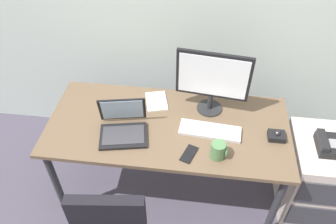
% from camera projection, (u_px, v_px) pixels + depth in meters
% --- Properties ---
extents(ground_plane, '(8.00, 8.00, 0.00)m').
position_uv_depth(ground_plane, '(168.00, 187.00, 2.81)').
color(ground_plane, '#494353').
extents(desk, '(1.66, 0.76, 0.75)m').
position_uv_depth(desk, '(168.00, 132.00, 2.34)').
color(desk, brown).
rests_on(desk, ground).
extents(file_cabinet, '(0.42, 0.53, 0.67)m').
position_uv_depth(file_cabinet, '(313.00, 176.00, 2.48)').
color(file_cabinet, beige).
rests_on(file_cabinet, ground).
extents(desk_phone, '(0.17, 0.20, 0.09)m').
position_uv_depth(desk_phone, '(329.00, 145.00, 2.22)').
color(desk_phone, black).
rests_on(desk_phone, file_cabinet).
extents(monitor_main, '(0.50, 0.18, 0.47)m').
position_uv_depth(monitor_main, '(213.00, 79.00, 2.22)').
color(monitor_main, '#262628').
rests_on(monitor_main, desk).
extents(keyboard, '(0.42, 0.17, 0.03)m').
position_uv_depth(keyboard, '(210.00, 130.00, 2.23)').
color(keyboard, silver).
rests_on(keyboard, desk).
extents(laptop, '(0.36, 0.33, 0.24)m').
position_uv_depth(laptop, '(123.00, 126.00, 2.21)').
color(laptop, black).
rests_on(laptop, desk).
extents(trackball_mouse, '(0.11, 0.09, 0.07)m').
position_uv_depth(trackball_mouse, '(277.00, 136.00, 2.18)').
color(trackball_mouse, black).
rests_on(trackball_mouse, desk).
extents(coffee_mug, '(0.10, 0.09, 0.12)m').
position_uv_depth(coffee_mug, '(218.00, 150.00, 2.05)').
color(coffee_mug, '#4F7C4C').
rests_on(coffee_mug, desk).
extents(paper_notepad, '(0.20, 0.24, 0.01)m').
position_uv_depth(paper_notepad, '(157.00, 101.00, 2.46)').
color(paper_notepad, white).
rests_on(paper_notepad, desk).
extents(cell_phone, '(0.11, 0.16, 0.01)m').
position_uv_depth(cell_phone, '(189.00, 154.00, 2.10)').
color(cell_phone, black).
rests_on(cell_phone, desk).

